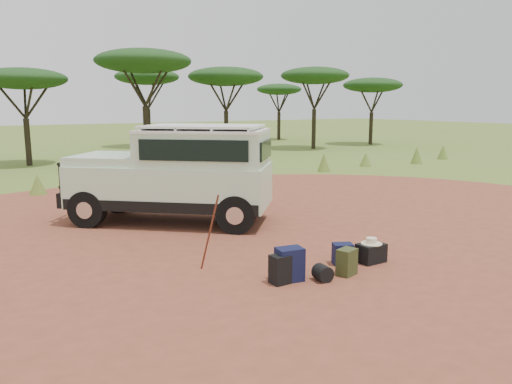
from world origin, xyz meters
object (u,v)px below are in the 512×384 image
backpack_black (281,269)px  backpack_olive (347,262)px  safari_vehicle (177,176)px  walking_staff (210,233)px  duffel_navy (343,254)px  hard_case (371,253)px  backpack_navy (290,264)px

backpack_black → backpack_olive: (1.24, -0.29, -0.01)m
safari_vehicle → walking_staff: 4.04m
backpack_olive → duffel_navy: 0.62m
backpack_black → hard_case: bearing=-0.8°
walking_staff → backpack_olive: 2.55m
duffel_navy → safari_vehicle: bearing=130.0°
backpack_black → backpack_olive: size_ratio=1.04×
backpack_navy → backpack_olive: (1.05, -0.31, -0.05)m
backpack_navy → backpack_olive: bearing=-6.2°
safari_vehicle → backpack_black: bearing=-52.1°
backpack_olive → hard_case: (0.91, 0.31, -0.06)m
walking_staff → backpack_navy: size_ratio=2.50×
safari_vehicle → backpack_olive: 5.58m
backpack_black → duffel_navy: size_ratio=1.23×
safari_vehicle → hard_case: (1.83, -5.11, -1.04)m
hard_case → safari_vehicle: bearing=108.9°
backpack_navy → backpack_olive: backpack_navy is taller
safari_vehicle → walking_staff: safari_vehicle is taller
backpack_black → backpack_navy: backpack_navy is taller
backpack_navy → safari_vehicle: bearing=98.8°
backpack_navy → hard_case: size_ratio=1.14×
backpack_black → duffel_navy: 1.61m
backpack_olive → duffel_navy: (0.36, 0.50, -0.04)m
backpack_navy → duffel_navy: size_ratio=1.44×
walking_staff → duffel_navy: size_ratio=3.60×
safari_vehicle → backpack_olive: bearing=-39.0°
backpack_black → duffel_navy: bearing=6.4°
safari_vehicle → duffel_navy: (1.27, -4.91, -1.01)m
walking_staff → backpack_olive: walking_staff is taller
walking_staff → backpack_navy: 1.60m
backpack_olive → hard_case: size_ratio=0.93×
backpack_navy → backpack_olive: 1.09m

